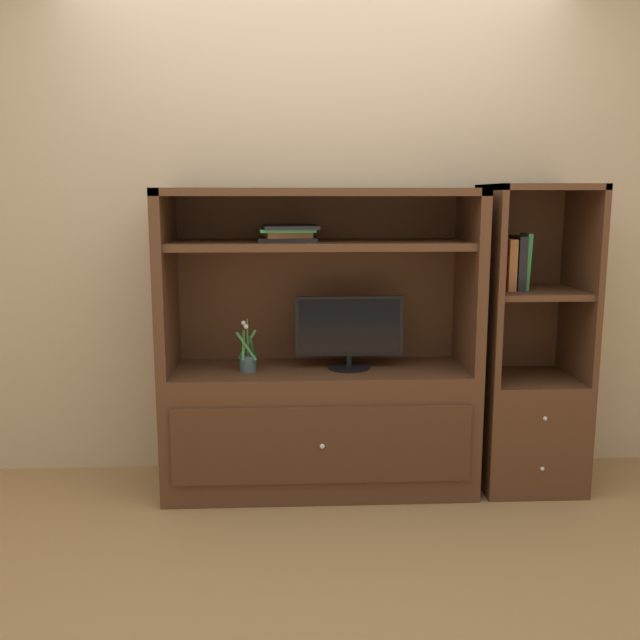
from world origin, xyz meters
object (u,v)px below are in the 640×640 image
object	(u,v)px
potted_plant	(248,361)
upright_book_row	(513,264)
media_console	(319,393)
bookshelf_tall	(528,388)
magazine_stack	(288,233)
tv_monitor	(349,331)

from	to	relation	value
potted_plant	upright_book_row	bearing A→B (deg)	2.12
media_console	bookshelf_tall	xyz separation A→B (m)	(1.05, 0.00, 0.01)
media_console	magazine_stack	xyz separation A→B (m)	(-0.15, -0.00, 0.79)
bookshelf_tall	media_console	bearing A→B (deg)	-179.81
media_console	upright_book_row	world-z (taller)	media_console
magazine_stack	bookshelf_tall	world-z (taller)	bookshelf_tall
media_console	magazine_stack	distance (m)	0.81
potted_plant	bookshelf_tall	xyz separation A→B (m)	(1.40, 0.06, -0.17)
bookshelf_tall	upright_book_row	bearing A→B (deg)	-174.96
tv_monitor	potted_plant	bearing A→B (deg)	-175.43
magazine_stack	bookshelf_tall	xyz separation A→B (m)	(1.20, 0.01, -0.78)
tv_monitor	potted_plant	distance (m)	0.51
upright_book_row	tv_monitor	bearing A→B (deg)	-179.41
media_console	tv_monitor	size ratio (longest dim) A/B	2.88
media_console	tv_monitor	xyz separation A→B (m)	(0.14, -0.01, 0.32)
bookshelf_tall	upright_book_row	world-z (taller)	bookshelf_tall
bookshelf_tall	potted_plant	bearing A→B (deg)	-177.65
media_console	potted_plant	bearing A→B (deg)	-171.23
tv_monitor	magazine_stack	world-z (taller)	magazine_stack
tv_monitor	magazine_stack	distance (m)	0.56
upright_book_row	magazine_stack	bearing A→B (deg)	179.84
bookshelf_tall	upright_book_row	size ratio (longest dim) A/B	5.48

